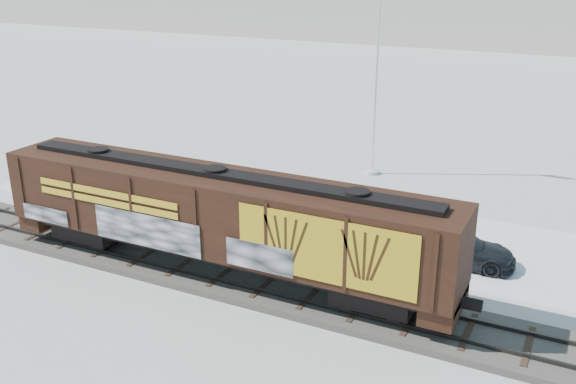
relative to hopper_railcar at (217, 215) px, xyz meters
The scene contains 8 objects.
ground 3.63m from the hopper_railcar, ahead, with size 500.00×500.00×0.00m, color white.
rail_track 3.51m from the hopper_railcar, ahead, with size 50.00×3.40×0.43m.
parking_strip 8.33m from the hopper_railcar, 73.36° to the left, with size 40.00×8.00×0.03m, color white.
hopper_railcar is the anchor object (origin of this frame).
flagpole 16.13m from the hopper_railcar, 85.73° to the left, with size 2.30×0.90×12.23m.
car_silver 8.41m from the hopper_railcar, 85.97° to the left, with size 2.03×5.05×1.72m, color #A6A9AD.
car_white 6.87m from the hopper_railcar, 88.17° to the left, with size 1.72×4.94×1.63m, color white.
car_dark 10.52m from the hopper_railcar, 34.14° to the left, with size 2.02×4.97×1.44m, color black.
Camera 1 is at (10.96, -20.17, 12.59)m, focal length 40.00 mm.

